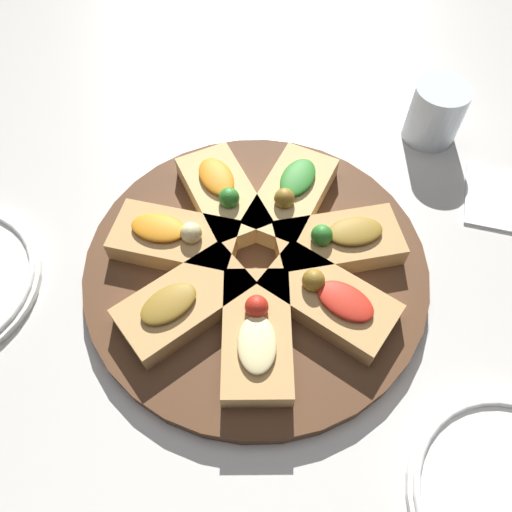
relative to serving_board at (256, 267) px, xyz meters
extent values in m
plane|color=beige|center=(0.00, 0.00, -0.01)|extent=(3.00, 3.00, 0.00)
cylinder|color=#51331E|center=(0.00, 0.00, 0.00)|extent=(0.43, 0.43, 0.02)
cube|color=#DBB775|center=(0.00, -0.10, 0.03)|extent=(0.08, 0.16, 0.03)
ellipsoid|color=#2D7A28|center=(0.00, -0.12, 0.05)|extent=(0.04, 0.07, 0.01)
sphere|color=olive|center=(0.00, -0.08, 0.05)|extent=(0.03, 0.03, 0.03)
cube|color=#DBB775|center=(0.08, -0.07, 0.03)|extent=(0.17, 0.16, 0.03)
ellipsoid|color=orange|center=(0.10, -0.08, 0.05)|extent=(0.08, 0.08, 0.01)
sphere|color=#2D7A28|center=(0.06, -0.05, 0.05)|extent=(0.03, 0.03, 0.03)
cube|color=tan|center=(0.10, 0.02, 0.03)|extent=(0.17, 0.11, 0.03)
ellipsoid|color=orange|center=(0.12, 0.03, 0.05)|extent=(0.08, 0.06, 0.01)
sphere|color=beige|center=(0.08, 0.02, 0.05)|extent=(0.03, 0.03, 0.03)
cube|color=tan|center=(0.05, 0.09, 0.03)|extent=(0.14, 0.17, 0.03)
ellipsoid|color=olive|center=(0.05, 0.11, 0.05)|extent=(0.07, 0.08, 0.01)
cube|color=tan|center=(-0.05, 0.09, 0.03)|extent=(0.14, 0.17, 0.03)
ellipsoid|color=beige|center=(-0.06, 0.11, 0.05)|extent=(0.07, 0.08, 0.01)
sphere|color=red|center=(-0.04, 0.07, 0.05)|extent=(0.03, 0.03, 0.03)
cube|color=tan|center=(-0.10, 0.02, 0.03)|extent=(0.17, 0.10, 0.03)
ellipsoid|color=red|center=(-0.12, 0.02, 0.05)|extent=(0.07, 0.05, 0.01)
sphere|color=olive|center=(-0.08, 0.01, 0.05)|extent=(0.03, 0.03, 0.03)
cube|color=tan|center=(-0.08, -0.06, 0.03)|extent=(0.17, 0.16, 0.03)
ellipsoid|color=olive|center=(-0.10, -0.08, 0.05)|extent=(0.08, 0.08, 0.01)
sphere|color=#2D7A28|center=(-0.06, -0.05, 0.05)|extent=(0.03, 0.03, 0.03)
cylinder|color=silver|center=(-0.13, -0.34, 0.03)|extent=(0.08, 0.08, 0.09)
camera|label=1|loc=(-0.15, 0.30, 0.55)|focal=35.00mm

